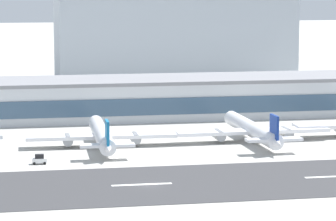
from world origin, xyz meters
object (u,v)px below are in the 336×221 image
object	(u,v)px
airliner_blue_tail_gate_1	(102,136)
service_baggage_tug_0	(39,159)
airliner_navy_tail_gate_2	(254,130)
distant_hotel_block	(173,29)
terminal_building	(142,98)

from	to	relation	value
airliner_blue_tail_gate_1	service_baggage_tug_0	size ratio (longest dim) A/B	12.92
airliner_navy_tail_gate_2	service_baggage_tug_0	bearing A→B (deg)	107.39
distant_hotel_block	airliner_blue_tail_gate_1	xyz separation A→B (m)	(-43.79, -136.69, -18.10)
distant_hotel_block	terminal_building	bearing A→B (deg)	-106.52
airliner_blue_tail_gate_1	service_baggage_tug_0	xyz separation A→B (m)	(-15.70, -17.77, -1.79)
terminal_building	airliner_blue_tail_gate_1	bearing A→B (deg)	-110.13
airliner_blue_tail_gate_1	airliner_navy_tail_gate_2	bearing A→B (deg)	-87.89
airliner_blue_tail_gate_1	airliner_navy_tail_gate_2	size ratio (longest dim) A/B	0.98
airliner_navy_tail_gate_2	distant_hotel_block	bearing A→B (deg)	-3.56
service_baggage_tug_0	distant_hotel_block	bearing A→B (deg)	72.92
terminal_building	airliner_blue_tail_gate_1	world-z (taller)	terminal_building
terminal_building	distant_hotel_block	distance (m)	95.43
distant_hotel_block	airliner_blue_tail_gate_1	size ratio (longest dim) A/B	2.14
airliner_navy_tail_gate_2	service_baggage_tug_0	distance (m)	56.55
airliner_navy_tail_gate_2	terminal_building	bearing A→B (deg)	23.24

